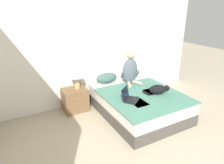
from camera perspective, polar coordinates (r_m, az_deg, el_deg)
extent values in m
cube|color=white|center=(4.53, -4.80, 9.77)|extent=(5.42, 0.05, 2.55)
cube|color=#4C4742|center=(4.32, 7.27, -7.32)|extent=(1.46, 1.91, 0.24)
cube|color=silver|center=(4.22, 7.42, -4.50)|extent=(1.44, 1.88, 0.24)
cube|color=#4C8470|center=(4.02, 9.08, -3.89)|extent=(1.50, 1.53, 0.02)
cube|color=#3D4784|center=(4.23, 11.30, -2.66)|extent=(0.29, 0.30, 0.01)
cube|color=#3D4784|center=(3.74, 7.38, -5.72)|extent=(0.27, 0.39, 0.01)
ellipsoid|color=#42665B|center=(4.58, -1.55, 1.21)|extent=(0.51, 0.27, 0.22)
ellipsoid|color=#42665B|center=(4.89, 5.31, 2.48)|extent=(0.51, 0.27, 0.22)
ellipsoid|color=slate|center=(4.51, 5.21, 3.20)|extent=(0.37, 0.20, 0.58)
sphere|color=#DBB293|center=(4.40, 5.37, 7.93)|extent=(0.20, 0.20, 0.20)
cylinder|color=#DBB293|center=(4.44, 4.92, -0.57)|extent=(0.17, 0.26, 0.07)
cylinder|color=#DBB293|center=(4.55, 7.06, -0.11)|extent=(0.17, 0.26, 0.07)
ellipsoid|color=black|center=(4.09, 12.84, -2.11)|extent=(0.38, 0.32, 0.19)
sphere|color=black|center=(4.13, 15.37, -1.72)|extent=(0.11, 0.11, 0.11)
cone|color=black|center=(4.15, 15.31, -1.00)|extent=(0.05, 0.05, 0.05)
cone|color=black|center=(4.09, 15.56, -1.34)|extent=(0.05, 0.05, 0.05)
cylinder|color=black|center=(4.07, 9.74, -3.14)|extent=(0.05, 0.19, 0.04)
cube|color=black|center=(3.78, 5.70, -5.16)|extent=(0.38, 0.37, 0.02)
cube|color=black|center=(3.76, 3.79, -3.17)|extent=(0.27, 0.23, 0.22)
cube|color=brown|center=(4.40, -10.49, -5.00)|extent=(0.51, 0.40, 0.50)
sphere|color=tan|center=(4.17, -9.66, -4.79)|extent=(0.03, 0.03, 0.03)
cylinder|color=tan|center=(4.31, -9.88, -1.18)|extent=(0.12, 0.12, 0.10)
cylinder|color=tan|center=(4.26, -9.99, 0.42)|extent=(0.02, 0.02, 0.16)
cone|color=white|center=(4.20, -10.16, 2.92)|extent=(0.29, 0.29, 0.23)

